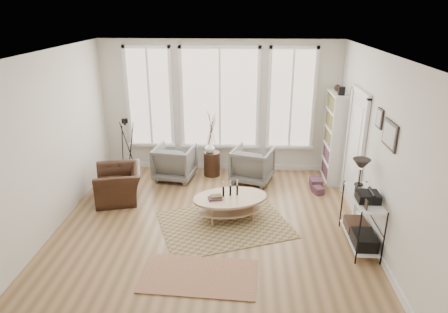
# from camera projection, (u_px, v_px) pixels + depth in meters

# --- Properties ---
(room) EXTENTS (5.50, 5.54, 2.90)m
(room) POSITION_uv_depth(u_px,v_px,m) (211.00, 150.00, 6.25)
(room) COLOR #9C764B
(room) RESTS_ON ground
(bay_window) EXTENTS (4.14, 0.12, 2.24)m
(bay_window) POSITION_uv_depth(u_px,v_px,m) (220.00, 100.00, 8.70)
(bay_window) COLOR tan
(bay_window) RESTS_ON ground
(door) EXTENTS (0.09, 1.06, 2.22)m
(door) POSITION_uv_depth(u_px,v_px,m) (355.00, 147.00, 7.28)
(door) COLOR silver
(door) RESTS_ON ground
(bookcase) EXTENTS (0.31, 0.85, 2.06)m
(bookcase) POSITION_uv_depth(u_px,v_px,m) (334.00, 137.00, 8.35)
(bookcase) COLOR white
(bookcase) RESTS_ON ground
(low_shelf) EXTENTS (0.38, 1.08, 1.30)m
(low_shelf) POSITION_uv_depth(u_px,v_px,m) (362.00, 215.00, 6.16)
(low_shelf) COLOR white
(low_shelf) RESTS_ON ground
(wall_art) EXTENTS (0.04, 0.88, 0.44)m
(wall_art) POSITION_uv_depth(u_px,v_px,m) (387.00, 130.00, 5.69)
(wall_art) COLOR black
(wall_art) RESTS_ON ground
(rug_main) EXTENTS (2.55, 2.24, 0.01)m
(rug_main) POSITION_uv_depth(u_px,v_px,m) (224.00, 224.00, 6.89)
(rug_main) COLOR brown
(rug_main) RESTS_ON ground
(rug_runner) EXTENTS (1.64, 0.98, 0.01)m
(rug_runner) POSITION_uv_depth(u_px,v_px,m) (199.00, 276.00, 5.57)
(rug_runner) COLOR brown
(rug_runner) RESTS_ON ground
(coffee_table) EXTENTS (1.49, 1.16, 0.60)m
(coffee_table) POSITION_uv_depth(u_px,v_px,m) (230.00, 201.00, 7.00)
(coffee_table) COLOR tan
(coffee_table) RESTS_ON ground
(armchair_left) EXTENTS (0.92, 0.94, 0.75)m
(armchair_left) POSITION_uv_depth(u_px,v_px,m) (175.00, 162.00, 8.61)
(armchair_left) COLOR slate
(armchair_left) RESTS_ON ground
(armchair_right) EXTENTS (1.01, 1.03, 0.75)m
(armchair_right) POSITION_uv_depth(u_px,v_px,m) (252.00, 165.00, 8.48)
(armchair_right) COLOR slate
(armchair_right) RESTS_ON ground
(side_table) EXTENTS (0.36, 0.36, 1.51)m
(side_table) POSITION_uv_depth(u_px,v_px,m) (212.00, 144.00, 8.66)
(side_table) COLOR #331C10
(side_table) RESTS_ON ground
(vase) EXTENTS (0.26, 0.26, 0.22)m
(vase) POSITION_uv_depth(u_px,v_px,m) (210.00, 148.00, 8.67)
(vase) COLOR silver
(vase) RESTS_ON side_table
(accent_chair) EXTENTS (1.16, 1.08, 0.63)m
(accent_chair) POSITION_uv_depth(u_px,v_px,m) (119.00, 184.00, 7.70)
(accent_chair) COLOR #331C10
(accent_chair) RESTS_ON ground
(tripod_camera) EXTENTS (0.45, 0.45, 1.29)m
(tripod_camera) POSITION_uv_depth(u_px,v_px,m) (127.00, 150.00, 8.71)
(tripod_camera) COLOR black
(tripod_camera) RESTS_ON ground
(book_stack_near) EXTENTS (0.24, 0.30, 0.19)m
(book_stack_near) POSITION_uv_depth(u_px,v_px,m) (316.00, 183.00, 8.27)
(book_stack_near) COLOR maroon
(book_stack_near) RESTS_ON ground
(book_stack_far) EXTENTS (0.24, 0.27, 0.14)m
(book_stack_far) POSITION_uv_depth(u_px,v_px,m) (318.00, 190.00, 8.00)
(book_stack_far) COLOR maroon
(book_stack_far) RESTS_ON ground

